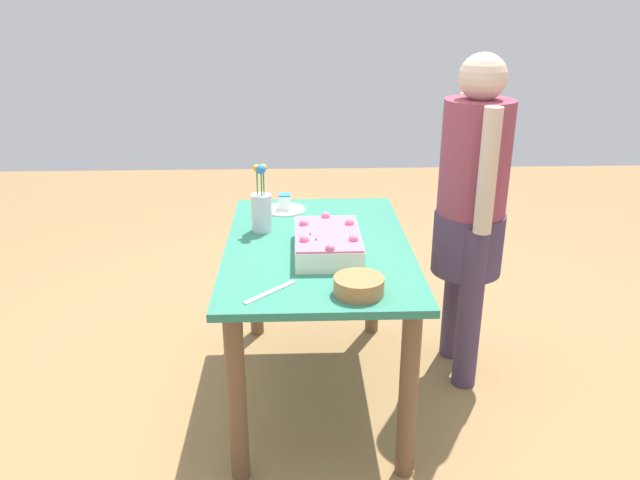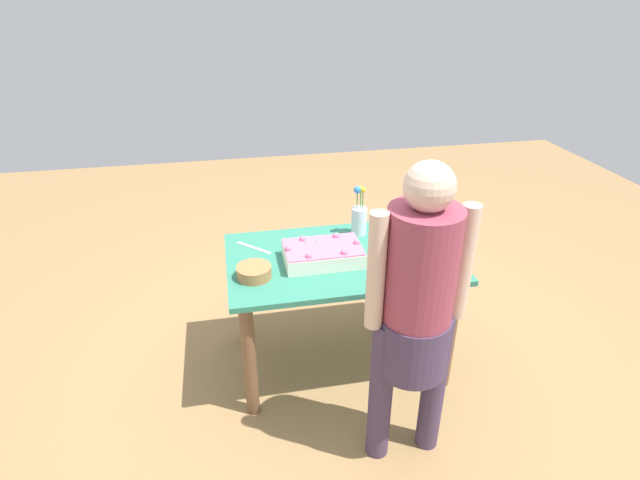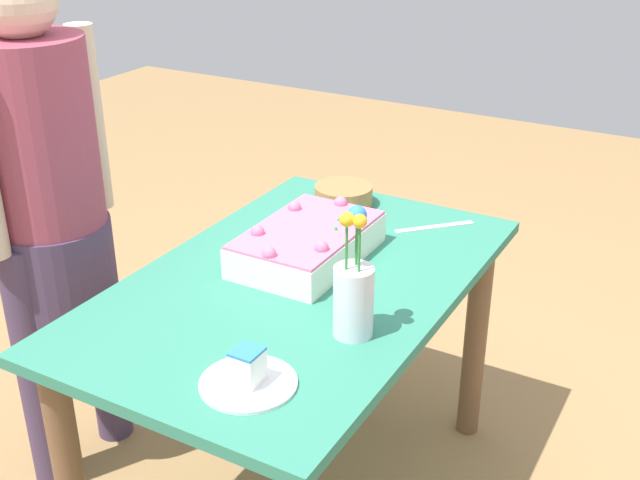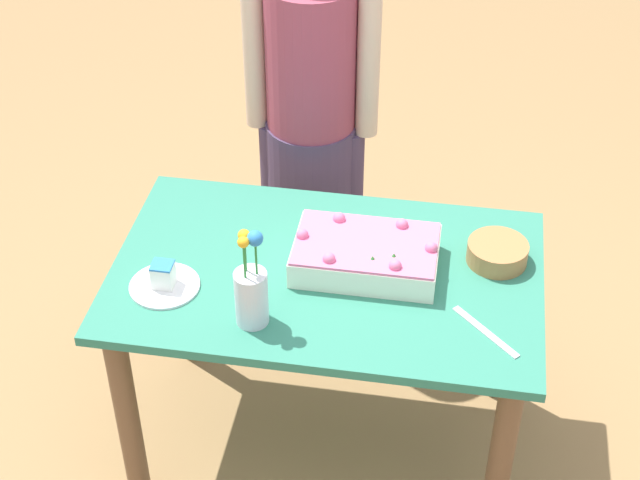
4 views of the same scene
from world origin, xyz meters
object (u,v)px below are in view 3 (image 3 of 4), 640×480
object	(u,v)px
sheet_cake	(307,243)
person_standing	(48,204)
cake_knife	(435,227)
serving_plate_with_slice	(248,376)
fruit_bowl	(344,195)
flower_vase	(354,294)

from	to	relation	value
sheet_cake	person_standing	world-z (taller)	person_standing
cake_knife	person_standing	bearing A→B (deg)	-9.99
sheet_cake	cake_knife	distance (m)	0.42
cake_knife	serving_plate_with_slice	bearing A→B (deg)	41.89
sheet_cake	person_standing	xyz separation A→B (m)	(-0.27, 0.65, 0.08)
serving_plate_with_slice	fruit_bowl	distance (m)	0.96
serving_plate_with_slice	person_standing	bearing A→B (deg)	71.55
serving_plate_with_slice	flower_vase	world-z (taller)	flower_vase
cake_knife	fruit_bowl	distance (m)	0.31
person_standing	cake_knife	bearing A→B (deg)	35.76
sheet_cake	flower_vase	distance (m)	0.39
flower_vase	fruit_bowl	xyz separation A→B (m)	(0.65, 0.37, -0.07)
flower_vase	person_standing	world-z (taller)	person_standing
cake_knife	fruit_bowl	bearing A→B (deg)	-49.61
fruit_bowl	person_standing	bearing A→B (deg)	139.14
cake_knife	fruit_bowl	world-z (taller)	fruit_bowl
serving_plate_with_slice	cake_knife	xyz separation A→B (m)	(0.90, -0.04, -0.02)
cake_knife	person_standing	world-z (taller)	person_standing
flower_vase	serving_plate_with_slice	bearing A→B (deg)	161.10
fruit_bowl	person_standing	size ratio (longest dim) A/B	0.12
person_standing	sheet_cake	bearing A→B (deg)	22.73
flower_vase	person_standing	xyz separation A→B (m)	(0.00, 0.92, 0.02)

